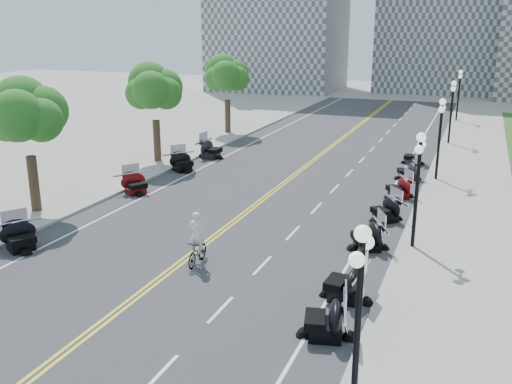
% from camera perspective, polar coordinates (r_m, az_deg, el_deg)
% --- Properties ---
extents(ground, '(160.00, 160.00, 0.00)m').
position_cam_1_polar(ground, '(24.37, -6.45, -6.20)').
color(ground, gray).
extents(road, '(16.00, 90.00, 0.01)m').
position_cam_1_polar(road, '(33.01, 1.64, -0.01)').
color(road, '#333335').
rests_on(road, ground).
extents(centerline_yellow_a, '(0.12, 90.00, 0.00)m').
position_cam_1_polar(centerline_yellow_a, '(33.05, 1.44, 0.03)').
color(centerline_yellow_a, yellow).
rests_on(centerline_yellow_a, road).
extents(centerline_yellow_b, '(0.12, 90.00, 0.00)m').
position_cam_1_polar(centerline_yellow_b, '(32.97, 1.83, -0.01)').
color(centerline_yellow_b, yellow).
rests_on(centerline_yellow_b, road).
extents(edge_line_north, '(0.12, 90.00, 0.00)m').
position_cam_1_polar(edge_line_north, '(31.52, 12.65, -1.19)').
color(edge_line_north, white).
rests_on(edge_line_north, road).
extents(edge_line_south, '(0.12, 90.00, 0.00)m').
position_cam_1_polar(edge_line_south, '(35.60, -8.09, 1.07)').
color(edge_line_south, white).
rests_on(edge_line_south, road).
extents(lane_dash_4, '(0.12, 2.00, 0.00)m').
position_cam_1_polar(lane_dash_4, '(16.80, -9.60, -17.49)').
color(lane_dash_4, white).
rests_on(lane_dash_4, road).
extents(lane_dash_5, '(0.12, 2.00, 0.00)m').
position_cam_1_polar(lane_dash_5, '(19.82, -3.57, -11.65)').
color(lane_dash_5, white).
rests_on(lane_dash_5, road).
extents(lane_dash_6, '(0.12, 2.00, 0.00)m').
position_cam_1_polar(lane_dash_6, '(23.13, 0.64, -7.33)').
color(lane_dash_6, white).
rests_on(lane_dash_6, road).
extents(lane_dash_7, '(0.12, 2.00, 0.00)m').
position_cam_1_polar(lane_dash_7, '(26.64, 3.72, -4.09)').
color(lane_dash_7, white).
rests_on(lane_dash_7, road).
extents(lane_dash_8, '(0.12, 2.00, 0.00)m').
position_cam_1_polar(lane_dash_8, '(30.27, 6.05, -1.61)').
color(lane_dash_8, white).
rests_on(lane_dash_8, road).
extents(lane_dash_9, '(0.12, 2.00, 0.00)m').
position_cam_1_polar(lane_dash_9, '(33.98, 7.87, 0.33)').
color(lane_dash_9, white).
rests_on(lane_dash_9, road).
extents(lane_dash_10, '(0.12, 2.00, 0.00)m').
position_cam_1_polar(lane_dash_10, '(37.75, 9.33, 1.90)').
color(lane_dash_10, white).
rests_on(lane_dash_10, road).
extents(lane_dash_11, '(0.12, 2.00, 0.00)m').
position_cam_1_polar(lane_dash_11, '(41.56, 10.53, 3.17)').
color(lane_dash_11, white).
rests_on(lane_dash_11, road).
extents(lane_dash_12, '(0.12, 2.00, 0.00)m').
position_cam_1_polar(lane_dash_12, '(45.41, 11.53, 4.23)').
color(lane_dash_12, white).
rests_on(lane_dash_12, road).
extents(lane_dash_13, '(0.12, 2.00, 0.00)m').
position_cam_1_polar(lane_dash_13, '(49.28, 12.37, 5.12)').
color(lane_dash_13, white).
rests_on(lane_dash_13, road).
extents(lane_dash_14, '(0.12, 2.00, 0.00)m').
position_cam_1_polar(lane_dash_14, '(53.16, 13.09, 5.88)').
color(lane_dash_14, white).
rests_on(lane_dash_14, road).
extents(lane_dash_15, '(0.12, 2.00, 0.00)m').
position_cam_1_polar(lane_dash_15, '(57.07, 13.72, 6.54)').
color(lane_dash_15, white).
rests_on(lane_dash_15, road).
extents(lane_dash_16, '(0.12, 2.00, 0.00)m').
position_cam_1_polar(lane_dash_16, '(60.99, 14.26, 7.11)').
color(lane_dash_16, white).
rests_on(lane_dash_16, road).
extents(lane_dash_17, '(0.12, 2.00, 0.00)m').
position_cam_1_polar(lane_dash_17, '(64.91, 14.75, 7.61)').
color(lane_dash_17, white).
rests_on(lane_dash_17, road).
extents(lane_dash_18, '(0.12, 2.00, 0.00)m').
position_cam_1_polar(lane_dash_18, '(68.85, 15.17, 8.06)').
color(lane_dash_18, white).
rests_on(lane_dash_18, road).
extents(lane_dash_19, '(0.12, 2.00, 0.00)m').
position_cam_1_polar(lane_dash_19, '(72.79, 15.55, 8.45)').
color(lane_dash_19, white).
rests_on(lane_dash_19, road).
extents(sidewalk_north, '(5.00, 90.00, 0.15)m').
position_cam_1_polar(sidewalk_north, '(31.20, 20.09, -1.87)').
color(sidewalk_north, '#9E9991').
rests_on(sidewalk_north, ground).
extents(sidewalk_south, '(5.00, 90.00, 0.15)m').
position_cam_1_polar(sidewalk_south, '(37.73, -13.53, 1.75)').
color(sidewalk_south, '#9E9991').
rests_on(sidewalk_south, ground).
extents(street_lamp_1, '(0.50, 1.20, 4.90)m').
position_cam_1_polar(street_lamp_1, '(13.74, 10.12, -13.15)').
color(street_lamp_1, black).
rests_on(street_lamp_1, sidewalk_north).
extents(street_lamp_2, '(0.50, 1.20, 4.90)m').
position_cam_1_polar(street_lamp_2, '(24.82, 15.78, 0.05)').
color(street_lamp_2, black).
rests_on(street_lamp_2, sidewalk_north).
extents(street_lamp_3, '(0.50, 1.20, 4.90)m').
position_cam_1_polar(street_lamp_3, '(36.49, 17.85, 4.99)').
color(street_lamp_3, black).
rests_on(street_lamp_3, sidewalk_north).
extents(street_lamp_4, '(0.50, 1.20, 4.90)m').
position_cam_1_polar(street_lamp_4, '(48.32, 18.93, 7.52)').
color(street_lamp_4, black).
rests_on(street_lamp_4, sidewalk_north).
extents(street_lamp_5, '(0.50, 1.20, 4.90)m').
position_cam_1_polar(street_lamp_5, '(60.21, 19.59, 9.05)').
color(street_lamp_5, black).
rests_on(street_lamp_5, sidewalk_north).
extents(tree_2, '(4.80, 4.80, 9.20)m').
position_cam_1_polar(tree_2, '(30.42, -21.94, 6.58)').
color(tree_2, '#235619').
rests_on(tree_2, sidewalk_south).
extents(tree_3, '(4.80, 4.80, 9.20)m').
position_cam_1_polar(tree_3, '(39.91, -10.09, 9.57)').
color(tree_3, '#235619').
rests_on(tree_3, sidewalk_south).
extents(tree_4, '(4.80, 4.80, 9.20)m').
position_cam_1_polar(tree_4, '(50.48, -2.89, 11.18)').
color(tree_4, '#235619').
rests_on(tree_4, sidewalk_south).
extents(motorcycle_n_4, '(2.42, 2.42, 1.40)m').
position_cam_1_polar(motorcycle_n_4, '(18.03, 6.98, -12.28)').
color(motorcycle_n_4, black).
rests_on(motorcycle_n_4, road).
extents(motorcycle_n_5, '(2.18, 2.18, 1.43)m').
position_cam_1_polar(motorcycle_n_5, '(20.41, 8.92, -8.76)').
color(motorcycle_n_5, black).
rests_on(motorcycle_n_5, road).
extents(motorcycle_n_6, '(2.64, 2.64, 1.38)m').
position_cam_1_polar(motorcycle_n_6, '(24.94, 11.12, -4.17)').
color(motorcycle_n_6, black).
rests_on(motorcycle_n_6, road).
extents(motorcycle_n_7, '(2.66, 2.66, 1.32)m').
position_cam_1_polar(motorcycle_n_7, '(28.69, 12.87, -1.60)').
color(motorcycle_n_7, black).
rests_on(motorcycle_n_7, road).
extents(motorcycle_n_8, '(2.57, 2.57, 1.30)m').
position_cam_1_polar(motorcycle_n_8, '(32.74, 14.12, 0.53)').
color(motorcycle_n_8, '#590A0C').
rests_on(motorcycle_n_8, road).
extents(motorcycle_n_9, '(2.32, 2.32, 1.28)m').
position_cam_1_polar(motorcycle_n_9, '(36.80, 14.93, 2.18)').
color(motorcycle_n_9, black).
rests_on(motorcycle_n_9, road).
extents(motorcycle_n_10, '(1.79, 1.79, 1.24)m').
position_cam_1_polar(motorcycle_n_10, '(41.04, 15.41, 3.56)').
color(motorcycle_n_10, black).
rests_on(motorcycle_n_10, road).
extents(motorcycle_s_5, '(2.68, 2.68, 1.37)m').
position_cam_1_polar(motorcycle_s_5, '(26.40, -22.55, -4.01)').
color(motorcycle_s_5, black).
rests_on(motorcycle_s_5, road).
extents(motorcycle_s_7, '(2.62, 2.62, 1.33)m').
position_cam_1_polar(motorcycle_s_7, '(33.27, -11.99, 0.95)').
color(motorcycle_s_7, '#590A0C').
rests_on(motorcycle_s_7, road).
extents(motorcycle_s_8, '(2.74, 2.74, 1.38)m').
position_cam_1_polar(motorcycle_s_8, '(37.90, -7.39, 3.09)').
color(motorcycle_s_8, black).
rests_on(motorcycle_s_8, road).
extents(motorcycle_s_9, '(2.24, 2.24, 1.49)m').
position_cam_1_polar(motorcycle_s_9, '(41.43, -4.55, 4.40)').
color(motorcycle_s_9, black).
rests_on(motorcycle_s_9, road).
extents(bicycle, '(0.61, 1.79, 1.06)m').
position_cam_1_polar(bicycle, '(23.18, -5.88, -5.98)').
color(bicycle, '#A51414').
rests_on(bicycle, road).
extents(cyclist_rider, '(0.69, 0.45, 1.88)m').
position_cam_1_polar(cyclist_rider, '(22.67, -5.99, -2.54)').
color(cyclist_rider, silver).
rests_on(cyclist_rider, bicycle).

